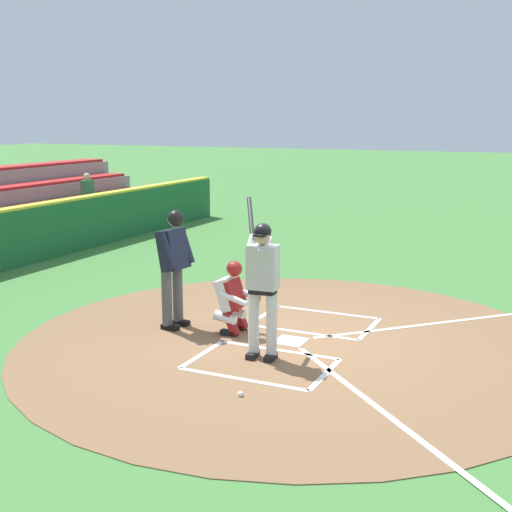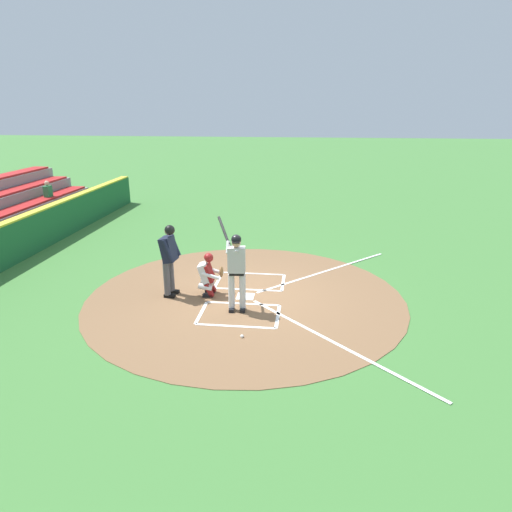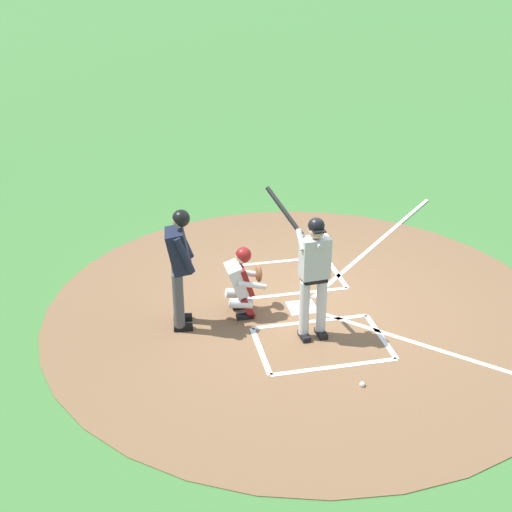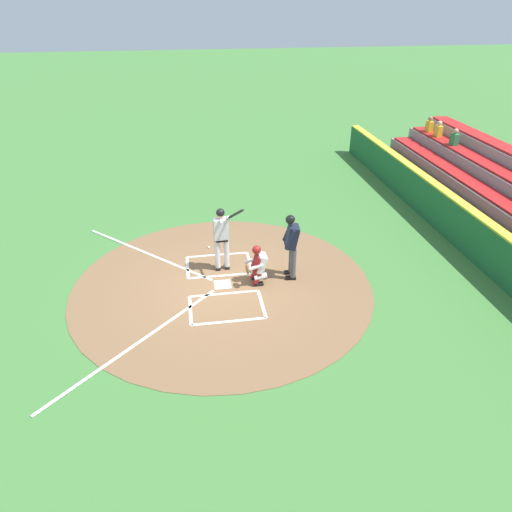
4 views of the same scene
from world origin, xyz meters
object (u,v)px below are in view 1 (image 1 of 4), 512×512
Objects in this scene: catcher at (234,296)px; plate_umpire at (174,261)px; baseball at (241,394)px; batter at (262,280)px.

plate_umpire is (0.16, -0.95, 0.49)m from catcher.
catcher is at bearing 99.60° from plate_umpire.
batter is at bearing -166.53° from baseball.
plate_umpire is at bearing -80.40° from catcher.
plate_umpire is at bearing -110.89° from batter.
batter reaches higher than catcher.
baseball is (2.16, 1.17, -0.55)m from catcher.
plate_umpire is (-0.69, -1.80, -0.02)m from batter.
plate_umpire is at bearing -133.44° from baseball.
plate_umpire reaches higher than catcher.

